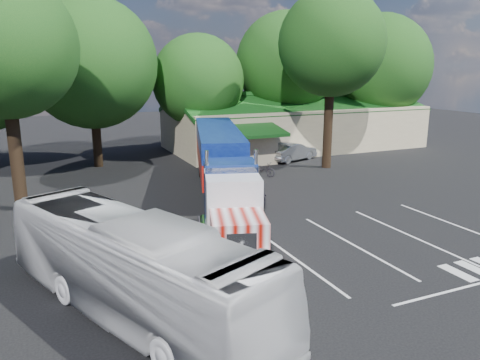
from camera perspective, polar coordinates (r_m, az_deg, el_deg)
name	(u,v)px	position (r m, az deg, el deg)	size (l,w,h in m)	color
ground	(236,216)	(25.14, -0.52, -4.42)	(120.00, 120.00, 0.00)	black
event_hall	(292,125)	(46.36, 6.41, 6.69)	(24.20, 14.12, 5.55)	#C0B28F
tree_row_c	(91,63)	(38.40, -17.68, 13.42)	(10.00, 10.00, 13.05)	black
tree_row_d	(198,81)	(41.69, -5.12, 11.97)	(8.00, 8.00, 10.60)	black
tree_row_e	(286,63)	(45.82, 5.67, 13.99)	(9.60, 9.60, 12.90)	black
tree_row_f	(379,66)	(50.54, 16.56, 13.14)	(10.40, 10.40, 13.00)	black
tree_near_left	(4,47)	(27.98, -26.87, 14.31)	(7.60, 7.60, 12.65)	black
tree_near_right	(332,43)	(36.99, 11.12, 16.01)	(8.00, 8.00, 13.50)	black
semi_truck	(221,160)	(27.90, -2.33, 2.40)	(8.24, 19.67, 4.16)	black
woman	(263,198)	(25.55, 2.78, -2.17)	(0.61, 0.40, 1.68)	black
bicycle	(263,169)	(34.08, 2.78, 1.32)	(0.68, 1.96, 1.03)	black
tour_bus	(133,267)	(15.45, -12.90, -10.27)	(2.75, 11.77, 3.28)	silver
silver_sedan	(292,152)	(39.89, 6.41, 3.47)	(1.65, 4.74, 1.56)	#9B9EA2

